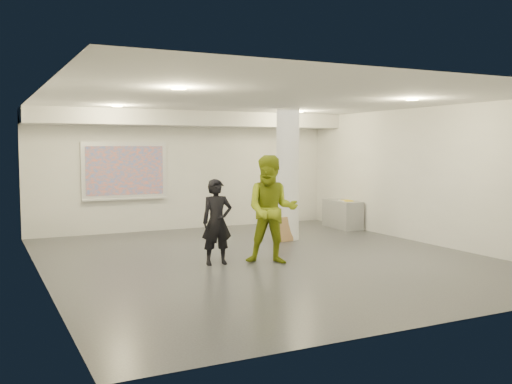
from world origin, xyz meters
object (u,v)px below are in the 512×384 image
projection_screen (125,171)px  credenza (342,214)px  column (288,174)px  woman (217,222)px  man (272,210)px

projection_screen → credenza: size_ratio=1.68×
credenza → projection_screen: bearing=166.5°
column → woman: column is taller
column → man: size_ratio=1.52×
column → credenza: 2.69m
credenza → woman: (-4.74, -2.86, 0.41)m
column → credenza: size_ratio=2.41×
projection_screen → woman: projection_screen is taller
projection_screen → woman: bearing=-82.7°
projection_screen → woman: 4.62m
credenza → woman: 5.55m
credenza → woman: woman is taller
credenza → man: (-3.82, -3.23, 0.63)m
projection_screen → credenza: (5.32, -1.66, -1.16)m
woman → man: man is taller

